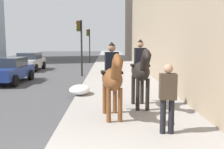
# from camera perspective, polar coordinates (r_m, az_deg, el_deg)

# --- Properties ---
(mounted_horse_near) EXTENTS (2.15, 0.75, 2.21)m
(mounted_horse_near) POSITION_cam_1_polar(r_m,az_deg,el_deg) (7.42, 0.09, -0.64)
(mounted_horse_near) COLOR brown
(mounted_horse_near) RESTS_ON sidewalk_slab
(mounted_horse_far) EXTENTS (2.15, 0.65, 2.30)m
(mounted_horse_far) POSITION_cam_1_polar(r_m,az_deg,el_deg) (8.68, 6.34, 0.99)
(mounted_horse_far) COLOR black
(mounted_horse_far) RESTS_ON sidewalk_slab
(pedestrian_greeting) EXTENTS (0.29, 0.42, 1.70)m
(pedestrian_greeting) POSITION_cam_1_polar(r_m,az_deg,el_deg) (6.35, 12.15, -4.22)
(pedestrian_greeting) COLOR black
(pedestrian_greeting) RESTS_ON sidewalk_slab
(car_near_lane) EXTENTS (3.98, 2.20, 1.44)m
(car_near_lane) POSITION_cam_1_polar(r_m,az_deg,el_deg) (15.79, -22.00, 0.90)
(car_near_lane) COLOR navy
(car_near_lane) RESTS_ON ground
(car_mid_lane) EXTENTS (3.92, 1.95, 1.44)m
(car_mid_lane) POSITION_cam_1_polar(r_m,az_deg,el_deg) (22.21, -17.71, 2.79)
(car_mid_lane) COLOR silver
(car_mid_lane) RESTS_ON ground
(traffic_light_near_curb) EXTENTS (0.20, 0.44, 3.77)m
(traffic_light_near_curb) POSITION_cam_1_polar(r_m,az_deg,el_deg) (17.65, -7.02, 7.82)
(traffic_light_near_curb) COLOR black
(traffic_light_near_curb) RESTS_ON ground
(traffic_light_far_curb) EXTENTS (0.20, 0.44, 3.69)m
(traffic_light_far_curb) POSITION_cam_1_polar(r_m,az_deg,el_deg) (28.39, -5.14, 7.51)
(traffic_light_far_curb) COLOR black
(traffic_light_far_curb) RESTS_ON ground
(snow_pile_far) EXTENTS (1.14, 0.88, 0.40)m
(snow_pile_far) POSITION_cam_1_polar(r_m,az_deg,el_deg) (11.08, -7.10, -3.32)
(snow_pile_far) COLOR white
(snow_pile_far) RESTS_ON sidewalk_slab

